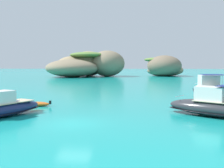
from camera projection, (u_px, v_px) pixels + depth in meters
ground_plane at (74, 124)px, 19.83m from camera, size 400.00×400.00×0.00m
islet_large at (85, 65)px, 92.03m from camera, size 30.55×27.05×8.82m
islet_small at (164, 67)px, 94.96m from camera, size 16.40×18.78×7.22m
motorboat_charcoal at (215, 106)px, 22.47m from camera, size 8.32×6.95×2.64m
motorboat_cream at (209, 92)px, 32.52m from camera, size 3.69×10.32×3.18m
motorboat_navy at (4, 108)px, 22.50m from camera, size 5.28×7.56×2.17m
dinghy_tender at (37, 104)px, 28.02m from camera, size 2.83×1.22×0.58m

